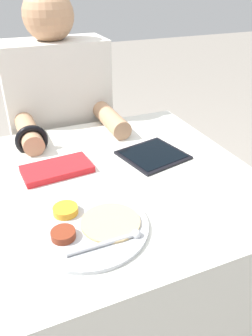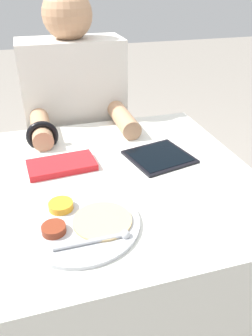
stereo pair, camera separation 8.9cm
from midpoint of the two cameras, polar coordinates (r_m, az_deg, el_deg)
ground_plane at (r=1.49m, az=-5.47°, el=-26.30°), size 12.00×12.00×0.00m
dining_table at (r=1.20m, az=-6.36°, el=-16.80°), size 0.92×0.82×0.73m
thali_tray at (r=0.79m, az=-9.75°, el=-9.98°), size 0.28×0.28×0.03m
red_notebook at (r=1.02m, az=-14.41°, el=-0.31°), size 0.21×0.13×0.02m
tablet_device at (r=1.07m, az=2.33°, el=2.21°), size 0.22×0.22×0.01m
person_diner at (r=1.50m, az=-12.56°, el=3.16°), size 0.42×0.44×1.21m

